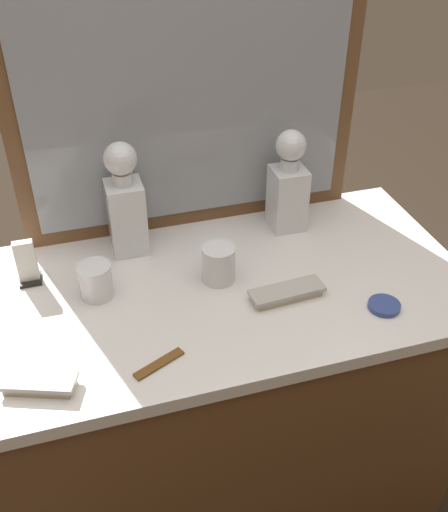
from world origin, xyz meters
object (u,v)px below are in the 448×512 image
object	(u,v)px
crystal_tumbler_left	(219,265)
crystal_tumbler_center	(96,282)
silver_brush_far_right	(39,383)
napkin_holder	(27,265)
crystal_decanter_far_right	(288,190)
crystal_decanter_center	(126,209)
tortoiseshell_comb	(159,364)
silver_brush_rear	(287,293)
porcelain_dish	(384,306)

from	to	relation	value
crystal_tumbler_left	crystal_tumbler_center	bearing A→B (deg)	175.59
crystal_tumbler_left	silver_brush_far_right	world-z (taller)	crystal_tumbler_left
crystal_tumbler_left	napkin_holder	world-z (taller)	napkin_holder
crystal_decanter_far_right	crystal_decanter_center	world-z (taller)	crystal_decanter_center
crystal_tumbler_left	tortoiseshell_comb	distance (m)	0.30
silver_brush_rear	tortoiseshell_comb	world-z (taller)	silver_brush_rear
crystal_decanter_far_right	tortoiseshell_comb	world-z (taller)	crystal_decanter_far_right
crystal_decanter_center	silver_brush_far_right	size ratio (longest dim) A/B	1.92
crystal_decanter_far_right	napkin_holder	world-z (taller)	crystal_decanter_far_right
porcelain_dish	crystal_tumbler_left	bearing A→B (deg)	147.39
crystal_decanter_center	porcelain_dish	size ratio (longest dim) A/B	4.06
tortoiseshell_comb	crystal_tumbler_left	bearing A→B (deg)	50.56
tortoiseshell_comb	napkin_holder	xyz separation A→B (m)	(-0.23, 0.35, 0.04)
crystal_decanter_center	porcelain_dish	bearing A→B (deg)	-37.72
crystal_tumbler_left	silver_brush_far_right	size ratio (longest dim) A/B	0.59
crystal_decanter_center	silver_brush_rear	bearing A→B (deg)	-43.38
crystal_decanter_far_right	crystal_tumbler_left	size ratio (longest dim) A/B	3.05
crystal_decanter_far_right	crystal_decanter_center	xyz separation A→B (m)	(-0.41, 0.01, 0.01)
crystal_decanter_center	silver_brush_rear	xyz separation A→B (m)	(0.31, -0.29, -0.10)
crystal_decanter_far_right	tortoiseshell_comb	xyz separation A→B (m)	(-0.42, -0.40, -0.11)
crystal_decanter_center	napkin_holder	xyz separation A→B (m)	(-0.24, -0.06, -0.07)
porcelain_dish	tortoiseshell_comb	world-z (taller)	porcelain_dish
silver_brush_far_right	tortoiseshell_comb	xyz separation A→B (m)	(0.23, -0.01, -0.01)
crystal_decanter_far_right	silver_brush_far_right	distance (m)	0.77
napkin_holder	crystal_decanter_center	bearing A→B (deg)	14.55
crystal_tumbler_center	tortoiseshell_comb	size ratio (longest dim) A/B	0.74
porcelain_dish	tortoiseshell_comb	size ratio (longest dim) A/B	0.65
porcelain_dish	crystal_decanter_far_right	bearing A→B (deg)	102.92
silver_brush_far_right	crystal_tumbler_center	bearing A→B (deg)	60.64
silver_brush_far_right	crystal_decanter_far_right	bearing A→B (deg)	31.17
crystal_tumbler_left	napkin_holder	xyz separation A→B (m)	(-0.42, 0.12, 0.01)
crystal_tumbler_center	silver_brush_far_right	size ratio (longest dim) A/B	0.54
crystal_decanter_far_right	silver_brush_rear	size ratio (longest dim) A/B	1.56
silver_brush_far_right	porcelain_dish	xyz separation A→B (m)	(0.74, 0.02, -0.01)
napkin_holder	silver_brush_rear	bearing A→B (deg)	-22.32
silver_brush_rear	crystal_decanter_center	bearing A→B (deg)	136.62
crystal_tumbler_left	porcelain_dish	size ratio (longest dim) A/B	1.25
silver_brush_rear	napkin_holder	distance (m)	0.59
crystal_tumbler_left	silver_brush_rear	distance (m)	0.17
crystal_tumbler_center	napkin_holder	world-z (taller)	napkin_holder
crystal_decanter_far_right	crystal_tumbler_center	size ratio (longest dim) A/B	3.32
crystal_decanter_center	silver_brush_far_right	world-z (taller)	crystal_decanter_center
crystal_decanter_far_right	crystal_decanter_center	distance (m)	0.41
silver_brush_rear	crystal_tumbler_center	bearing A→B (deg)	162.25
porcelain_dish	crystal_decanter_center	bearing A→B (deg)	142.28
crystal_decanter_far_right	crystal_tumbler_left	world-z (taller)	crystal_decanter_far_right
crystal_tumbler_left	porcelain_dish	world-z (taller)	crystal_tumbler_left
crystal_tumbler_left	silver_brush_far_right	distance (m)	0.47
crystal_decanter_far_right	porcelain_dish	world-z (taller)	crystal_decanter_far_right
tortoiseshell_comb	silver_brush_far_right	bearing A→B (deg)	178.48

